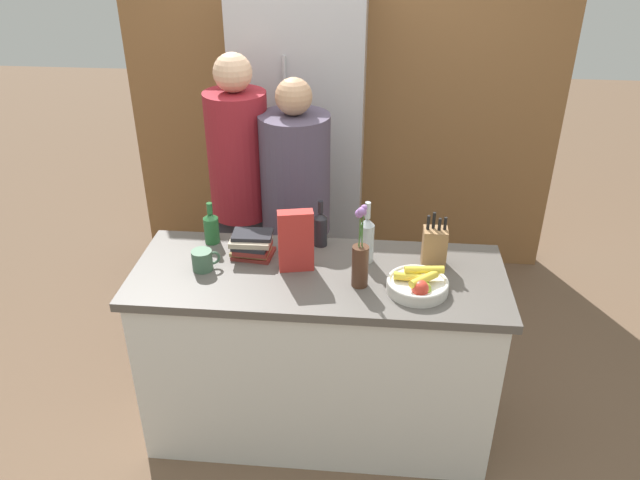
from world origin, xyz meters
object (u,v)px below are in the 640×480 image
(refrigerator, at_px, (302,146))
(book_stack, at_px, (252,245))
(fruit_bowl, at_px, (418,284))
(knife_block, at_px, (434,247))
(bottle_oil, at_px, (211,227))
(coffee_mug, at_px, (203,260))
(bottle_wine, at_px, (367,238))
(flower_vase, at_px, (360,258))
(person_at_sink, at_px, (241,190))
(person_in_blue, at_px, (296,209))
(cereal_box, at_px, (296,241))
(bottle_vinegar, at_px, (321,228))

(refrigerator, height_order, book_stack, refrigerator)
(book_stack, bearing_deg, fruit_bowl, -17.11)
(knife_block, distance_m, bottle_oil, 1.05)
(fruit_bowl, bearing_deg, coffee_mug, 174.25)
(bottle_oil, bearing_deg, bottle_wine, -8.17)
(book_stack, relative_size, bottle_wine, 0.68)
(flower_vase, relative_size, person_at_sink, 0.23)
(person_at_sink, relative_size, person_in_blue, 1.06)
(bottle_oil, bearing_deg, flower_vase, -23.47)
(refrigerator, relative_size, coffee_mug, 15.85)
(person_at_sink, bearing_deg, fruit_bowl, -48.87)
(fruit_bowl, height_order, coffee_mug, fruit_bowl)
(refrigerator, relative_size, flower_vase, 5.09)
(coffee_mug, bearing_deg, refrigerator, 78.62)
(cereal_box, relative_size, person_at_sink, 0.17)
(knife_block, xyz_separation_m, coffee_mug, (-1.02, -0.13, -0.05))
(fruit_bowl, relative_size, person_in_blue, 0.16)
(refrigerator, xyz_separation_m, knife_block, (0.74, -1.27, 0.03))
(person_at_sink, bearing_deg, coffee_mug, -98.18)
(refrigerator, relative_size, fruit_bowl, 7.47)
(fruit_bowl, height_order, knife_block, knife_block)
(bottle_wine, bearing_deg, flower_vase, -96.10)
(flower_vase, relative_size, bottle_oil, 1.84)
(coffee_mug, height_order, person_at_sink, person_at_sink)
(bottle_vinegar, height_order, person_at_sink, person_at_sink)
(flower_vase, bearing_deg, fruit_bowl, -6.96)
(knife_block, bearing_deg, coffee_mug, -172.74)
(refrigerator, bearing_deg, fruit_bowl, -66.13)
(coffee_mug, xyz_separation_m, bottle_oil, (-0.02, 0.25, 0.03))
(flower_vase, bearing_deg, bottle_oil, 156.53)
(cereal_box, height_order, book_stack, cereal_box)
(coffee_mug, bearing_deg, person_at_sink, 88.59)
(cereal_box, bearing_deg, bottle_oil, 154.75)
(person_in_blue, bearing_deg, bottle_oil, -113.14)
(flower_vase, distance_m, coffee_mug, 0.71)
(fruit_bowl, xyz_separation_m, bottle_oil, (-0.96, 0.34, 0.04))
(cereal_box, bearing_deg, refrigerator, 95.47)
(cereal_box, bearing_deg, coffee_mug, -174.04)
(bottle_oil, xyz_separation_m, person_in_blue, (0.35, 0.43, -0.10))
(bottle_vinegar, distance_m, bottle_wine, 0.25)
(refrigerator, bearing_deg, person_at_sink, -111.78)
(flower_vase, height_order, bottle_vinegar, flower_vase)
(refrigerator, distance_m, cereal_box, 1.37)
(bottle_vinegar, bearing_deg, person_in_blue, 112.51)
(fruit_bowl, relative_size, bottle_oil, 1.26)
(flower_vase, bearing_deg, refrigerator, 105.82)
(bottle_vinegar, bearing_deg, bottle_wine, -29.91)
(cereal_box, height_order, person_at_sink, person_at_sink)
(coffee_mug, distance_m, bottle_wine, 0.74)
(coffee_mug, height_order, bottle_vinegar, bottle_vinegar)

